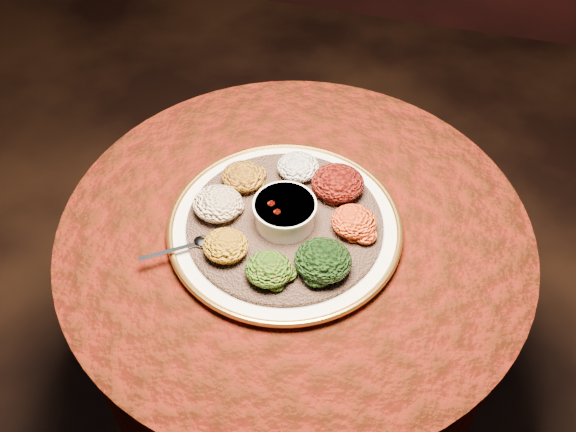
# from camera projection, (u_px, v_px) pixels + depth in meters

# --- Properties ---
(table) EXTENTS (0.96, 0.96, 0.73)m
(table) POSITION_uv_depth(u_px,v_px,m) (294.00, 279.00, 1.43)
(table) COLOR black
(table) RESTS_ON ground
(platter) EXTENTS (0.47, 0.47, 0.02)m
(platter) POSITION_uv_depth(u_px,v_px,m) (285.00, 227.00, 1.28)
(platter) COLOR white
(platter) RESTS_ON table
(injera) EXTENTS (0.45, 0.45, 0.01)m
(injera) POSITION_uv_depth(u_px,v_px,m) (285.00, 223.00, 1.27)
(injera) COLOR brown
(injera) RESTS_ON platter
(stew_bowl) EXTENTS (0.12, 0.12, 0.05)m
(stew_bowl) POSITION_uv_depth(u_px,v_px,m) (285.00, 211.00, 1.25)
(stew_bowl) COLOR white
(stew_bowl) RESTS_ON injera
(spoon) EXTENTS (0.13, 0.09, 0.01)m
(spoon) POSITION_uv_depth(u_px,v_px,m) (198.00, 243.00, 1.23)
(spoon) COLOR silver
(spoon) RESTS_ON injera
(portion_ayib) EXTENTS (0.09, 0.08, 0.04)m
(portion_ayib) POSITION_uv_depth(u_px,v_px,m) (298.00, 167.00, 1.34)
(portion_ayib) COLOR silver
(portion_ayib) RESTS_ON injera
(portion_kitfo) EXTENTS (0.11, 0.10, 0.05)m
(portion_kitfo) POSITION_uv_depth(u_px,v_px,m) (338.00, 183.00, 1.30)
(portion_kitfo) COLOR black
(portion_kitfo) RESTS_ON injera
(portion_tikil) EXTENTS (0.09, 0.09, 0.04)m
(portion_tikil) POSITION_uv_depth(u_px,v_px,m) (354.00, 222.00, 1.24)
(portion_tikil) COLOR orange
(portion_tikil) RESTS_ON injera
(portion_gomen) EXTENTS (0.11, 0.10, 0.05)m
(portion_gomen) POSITION_uv_depth(u_px,v_px,m) (323.00, 260.00, 1.17)
(portion_gomen) COLOR black
(portion_gomen) RESTS_ON injera
(portion_mixveg) EXTENTS (0.09, 0.08, 0.04)m
(portion_mixveg) POSITION_uv_depth(u_px,v_px,m) (269.00, 269.00, 1.17)
(portion_mixveg) COLOR #AF280B
(portion_mixveg) RESTS_ON injera
(portion_kik) EXTENTS (0.09, 0.08, 0.04)m
(portion_kik) POSITION_uv_depth(u_px,v_px,m) (226.00, 246.00, 1.20)
(portion_kik) COLOR #A8640E
(portion_kik) RESTS_ON injera
(portion_timatim) EXTENTS (0.10, 0.10, 0.05)m
(portion_timatim) POSITION_uv_depth(u_px,v_px,m) (218.00, 204.00, 1.27)
(portion_timatim) COLOR maroon
(portion_timatim) RESTS_ON injera
(portion_shiro) EXTENTS (0.09, 0.09, 0.04)m
(portion_shiro) POSITION_uv_depth(u_px,v_px,m) (243.00, 176.00, 1.32)
(portion_shiro) COLOR #A06313
(portion_shiro) RESTS_ON injera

